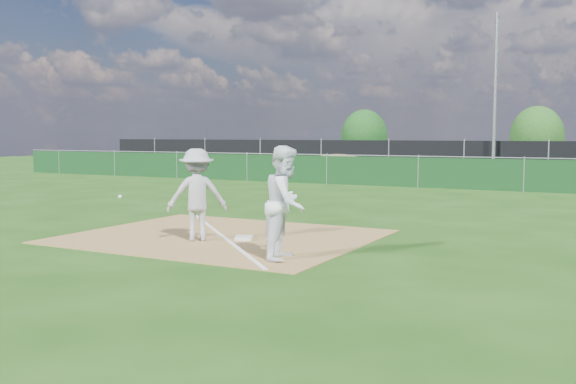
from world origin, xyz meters
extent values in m
plane|color=#1A420E|center=(0.00, 10.00, 0.00)|extent=(90.00, 90.00, 0.00)
cube|color=olive|center=(0.00, 1.00, 0.01)|extent=(6.00, 5.00, 0.02)
cube|color=white|center=(0.00, 1.00, 0.03)|extent=(5.01, 5.01, 0.01)
cube|color=black|center=(0.00, 15.00, 0.60)|extent=(44.00, 0.05, 1.20)
ellipsoid|color=olive|center=(-5.00, 18.50, 0.58)|extent=(3.38, 2.60, 1.17)
cube|color=black|center=(0.00, 23.00, 0.90)|extent=(46.00, 0.04, 1.80)
cube|color=black|center=(0.00, 28.00, 0.01)|extent=(46.00, 9.00, 0.01)
cylinder|color=slate|center=(1.50, 22.70, 4.00)|extent=(0.16, 0.16, 8.00)
cube|color=silver|center=(0.66, 0.80, 0.06)|extent=(0.44, 0.44, 0.07)
imported|color=#B4B4B6|center=(-0.12, 0.31, 0.93)|extent=(1.34, 1.26, 1.82)
sphere|color=white|center=(-2.22, 0.41, 0.79)|extent=(0.08, 0.08, 0.08)
imported|color=white|center=(2.31, -0.50, 0.97)|extent=(0.89, 1.06, 1.93)
imported|color=#A7AAAF|center=(-6.70, 28.46, 0.83)|extent=(5.18, 3.50, 1.64)
imported|color=black|center=(0.40, 27.27, 0.68)|extent=(4.32, 2.41, 1.35)
cylinder|color=#382316|center=(-9.26, 32.89, 0.54)|extent=(0.24, 0.24, 1.09)
ellipsoid|color=#124112|center=(-9.26, 32.89, 2.00)|extent=(3.27, 3.27, 3.76)
cylinder|color=#382316|center=(2.17, 33.74, 0.55)|extent=(0.24, 0.24, 1.10)
ellipsoid|color=#1C4A15|center=(2.17, 33.74, 2.02)|extent=(3.31, 3.31, 3.81)
camera|label=1|loc=(7.38, -9.97, 2.12)|focal=40.00mm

